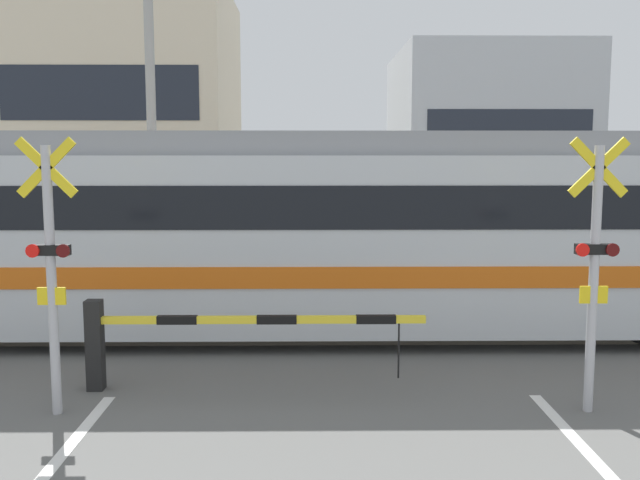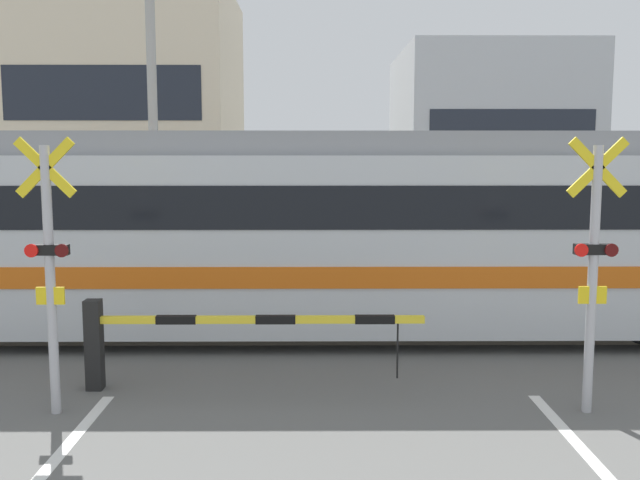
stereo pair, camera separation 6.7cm
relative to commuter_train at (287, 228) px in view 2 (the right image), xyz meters
name	(u,v)px [view 2 (the right image)]	position (x,y,z in m)	size (l,w,h in m)	color
rail_track_near	(320,342)	(0.55, -0.72, -1.74)	(50.00, 0.10, 0.08)	#6B6051
rail_track_far	(320,321)	(0.55, 0.72, -1.74)	(50.00, 0.10, 0.08)	#6B6051
commuter_train	(287,228)	(0.00, 0.00, 0.00)	(18.28, 2.80, 3.32)	silver
crossing_barrier_near	(183,332)	(-1.20, -2.84, -1.03)	(4.29, 0.20, 1.16)	black
crossing_barrier_far	(405,265)	(2.30, 2.57, -1.03)	(4.29, 0.20, 1.16)	black
crossing_signal_left	(50,264)	(-2.54, -3.68, -0.03)	(0.68, 0.15, 3.18)	#B2B2B7
crossing_signal_right	(593,263)	(3.64, -3.68, -0.03)	(0.68, 0.15, 3.18)	#B2B2B7
building_left_of_street	(133,113)	(-6.63, 16.47, 2.77)	(7.89, 7.92, 9.10)	beige
building_right_of_street	(484,142)	(7.11, 16.47, 1.67)	(6.66, 7.92, 6.89)	#B2B7BC
utility_pole_streetside	(153,132)	(-3.29, 5.07, 1.70)	(0.22, 0.22, 6.96)	gray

